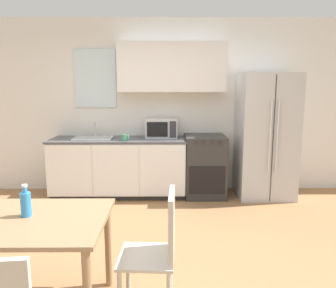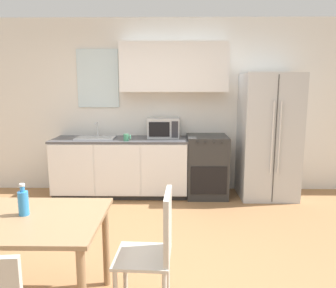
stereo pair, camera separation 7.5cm
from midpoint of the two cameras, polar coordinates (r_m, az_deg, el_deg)
ground_plane at (r=3.37m, az=-7.26°, el=-19.66°), size 12.00×12.00×0.00m
wall_back at (r=5.22m, az=-3.94°, el=7.62°), size 12.00×0.38×2.70m
kitchen_counter at (r=5.09m, az=-8.98°, el=-3.96°), size 2.04×0.66×0.89m
oven_range at (r=5.06m, az=5.97°, el=-3.78°), size 0.60×0.66×0.93m
refrigerator at (r=5.13m, az=16.22°, el=1.33°), size 0.82×0.74×1.85m
kitchen_sink at (r=5.08m, az=-13.29°, el=1.10°), size 0.58×0.38×0.23m
microwave at (r=5.03m, az=-1.59°, el=2.83°), size 0.48×0.37×0.30m
coffee_mug at (r=4.78m, az=-7.99°, el=1.14°), size 0.11×0.08×0.10m
dining_table at (r=2.61m, az=-23.74°, el=-14.02°), size 1.09×0.84×0.75m
dining_chair_side at (r=2.48m, az=-2.33°, el=-17.10°), size 0.42×0.42×0.93m
drink_bottle at (r=2.59m, az=-24.30°, el=-9.40°), size 0.07×0.07×0.23m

